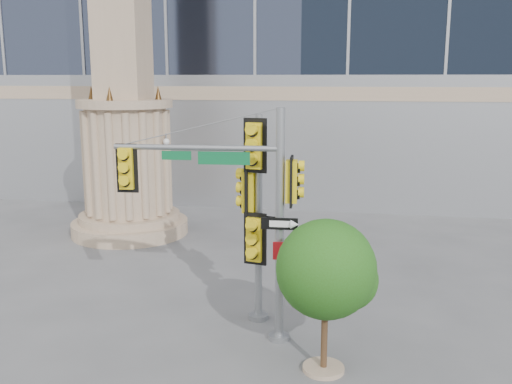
# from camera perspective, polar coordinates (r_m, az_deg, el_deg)

# --- Properties ---
(ground) EXTENTS (120.00, 120.00, 0.00)m
(ground) POSITION_cam_1_polar(r_m,az_deg,el_deg) (12.78, -2.24, -16.08)
(ground) COLOR #545456
(ground) RESTS_ON ground
(monument) EXTENTS (4.40, 4.40, 16.60)m
(monument) POSITION_cam_1_polar(r_m,az_deg,el_deg) (21.78, -13.05, 10.12)
(monument) COLOR tan
(monument) RESTS_ON ground
(main_signal_pole) EXTENTS (4.10, 0.58, 5.27)m
(main_signal_pole) POSITION_cam_1_polar(r_m,az_deg,el_deg) (12.54, -1.92, -0.72)
(main_signal_pole) COLOR slate
(main_signal_pole) RESTS_ON ground
(secondary_signal_pole) EXTENTS (0.88, 0.75, 5.06)m
(secondary_signal_pole) POSITION_cam_1_polar(r_m,az_deg,el_deg) (13.50, -0.13, -1.10)
(secondary_signal_pole) COLOR slate
(secondary_signal_pole) RESTS_ON ground
(street_tree) EXTENTS (2.04, 1.99, 3.18)m
(street_tree) POSITION_cam_1_polar(r_m,az_deg,el_deg) (11.47, 7.20, -8.05)
(street_tree) COLOR tan
(street_tree) RESTS_ON ground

